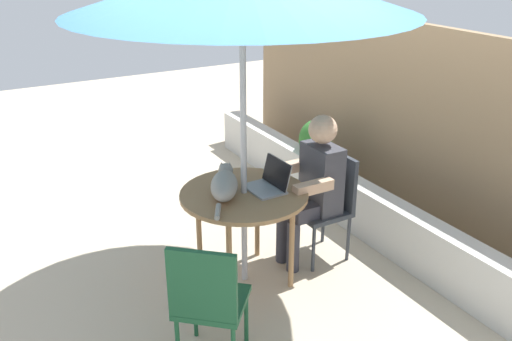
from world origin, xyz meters
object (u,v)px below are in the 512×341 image
cat (224,184)px  person_seated (314,182)px  patio_table (244,201)px  chair_empty (208,298)px  potted_plant_near_fence (315,154)px  laptop (271,181)px  chair_occupied (329,198)px

cat → person_seated: bearing=87.9°
patio_table → chair_empty: bearing=-41.1°
patio_table → person_seated: size_ratio=0.77×
potted_plant_near_fence → person_seated: bearing=-36.0°
chair_empty → potted_plant_near_fence: bearing=131.5°
patio_table → chair_empty: size_ratio=1.07×
chair_empty → potted_plant_near_fence: 2.70m
person_seated → potted_plant_near_fence: 1.34m
patio_table → laptop: bearing=79.5°
chair_occupied → cat: size_ratio=1.53×
chair_occupied → chair_empty: same height
chair_empty → cat: 0.95m
person_seated → laptop: person_seated is taller
person_seated → cat: bearing=-92.1°
chair_empty → chair_occupied: bearing=117.3°
person_seated → laptop: size_ratio=3.93×
cat → chair_occupied: bearing=88.2°
patio_table → potted_plant_near_fence: potted_plant_near_fence is taller
person_seated → potted_plant_near_fence: size_ratio=1.58×
patio_table → person_seated: person_seated is taller
patio_table → cat: cat is taller
chair_occupied → cat: 0.97m
patio_table → cat: 0.21m
potted_plant_near_fence → patio_table: bearing=-52.5°
chair_occupied → person_seated: (0.00, -0.16, 0.17)m
chair_occupied → potted_plant_near_fence: chair_occupied is taller
chair_empty → person_seated: 1.45m
patio_table → laptop: size_ratio=3.01×
chair_occupied → person_seated: size_ratio=0.72×
patio_table → chair_occupied: (0.00, 0.77, -0.16)m
cat → laptop: bearing=79.2°
patio_table → chair_occupied: chair_occupied is taller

